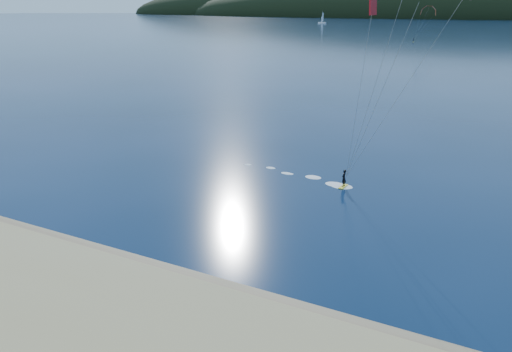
{
  "coord_description": "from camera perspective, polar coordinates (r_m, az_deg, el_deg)",
  "views": [
    {
      "loc": [
        14.98,
        -14.31,
        14.86
      ],
      "look_at": [
        2.84,
        10.0,
        5.0
      ],
      "focal_mm": 33.02,
      "sensor_mm": 36.0,
      "label": 1
    }
  ],
  "objects": [
    {
      "name": "kitesurfer_far",
      "position": [
        218.12,
        20.1,
        17.95
      ],
      "size": [
        8.84,
        5.46,
        13.51
      ],
      "color": "yellow",
      "rests_on": "ground"
    },
    {
      "name": "wet_sand",
      "position": [
        28.25,
        -10.43,
        -12.05
      ],
      "size": [
        220.0,
        2.5,
        0.1
      ],
      "color": "#896C50",
      "rests_on": "ground"
    },
    {
      "name": "sailboat",
      "position": [
        442.55,
        8.01,
        17.94
      ],
      "size": [
        7.4,
        4.7,
        10.41
      ],
      "color": "white",
      "rests_on": "ground"
    },
    {
      "name": "ground",
      "position": [
        25.5,
        -16.68,
        -16.68
      ],
      "size": [
        1800.0,
        1800.0,
        0.0
      ],
      "primitive_type": "plane",
      "color": "#071A33",
      "rests_on": "ground"
    },
    {
      "name": "headland",
      "position": [
        759.88,
        26.67,
        16.83
      ],
      "size": [
        1200.0,
        310.0,
        140.0
      ],
      "color": "black",
      "rests_on": "ground"
    },
    {
      "name": "kitesurfer_near",
      "position": [
        33.09,
        18.12,
        17.95
      ],
      "size": [
        19.27,
        8.11,
        17.19
      ],
      "color": "yellow",
      "rests_on": "ground"
    }
  ]
}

